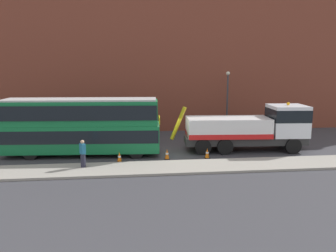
% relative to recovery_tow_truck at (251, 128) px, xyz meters
% --- Properties ---
extents(ground_plane, '(120.00, 120.00, 0.00)m').
position_rel_recovery_tow_truck_xyz_m(ground_plane, '(-5.97, 0.24, -1.76)').
color(ground_plane, '#38383D').
extents(near_kerb, '(60.00, 2.80, 0.15)m').
position_rel_recovery_tow_truck_xyz_m(near_kerb, '(-5.97, -3.96, -1.68)').
color(near_kerb, gray).
rests_on(near_kerb, ground_plane).
extents(building_facade, '(60.00, 1.50, 16.00)m').
position_rel_recovery_tow_truck_xyz_m(building_facade, '(-5.97, 9.17, 6.31)').
color(building_facade, brown).
rests_on(building_facade, ground_plane).
extents(recovery_tow_truck, '(10.22, 3.25, 3.67)m').
position_rel_recovery_tow_truck_xyz_m(recovery_tow_truck, '(0.00, 0.00, 0.00)').
color(recovery_tow_truck, '#2D2D2D').
rests_on(recovery_tow_truck, ground_plane).
extents(double_decker_bus, '(11.16, 3.30, 4.06)m').
position_rel_recovery_tow_truck_xyz_m(double_decker_bus, '(-12.46, 0.03, 0.47)').
color(double_decker_bus, '#146B38').
rests_on(double_decker_bus, ground_plane).
extents(pedestrian_onlooker, '(0.43, 0.48, 1.71)m').
position_rel_recovery_tow_truck_xyz_m(pedestrian_onlooker, '(-11.97, -3.50, -0.77)').
color(pedestrian_onlooker, '#232333').
rests_on(pedestrian_onlooker, near_kerb).
extents(traffic_cone_near_bus, '(0.36, 0.36, 0.72)m').
position_rel_recovery_tow_truck_xyz_m(traffic_cone_near_bus, '(-9.78, -2.17, -1.42)').
color(traffic_cone_near_bus, orange).
rests_on(traffic_cone_near_bus, ground_plane).
extents(traffic_cone_midway, '(0.36, 0.36, 0.72)m').
position_rel_recovery_tow_truck_xyz_m(traffic_cone_midway, '(-6.56, -1.75, -1.42)').
color(traffic_cone_midway, orange).
rests_on(traffic_cone_midway, ground_plane).
extents(traffic_cone_near_truck, '(0.36, 0.36, 0.72)m').
position_rel_recovery_tow_truck_xyz_m(traffic_cone_near_truck, '(-3.76, -1.81, -1.42)').
color(traffic_cone_near_truck, orange).
rests_on(traffic_cone_near_truck, ground_plane).
extents(street_lamp, '(0.36, 0.36, 5.83)m').
position_rel_recovery_tow_truck_xyz_m(street_lamp, '(0.15, 6.98, 1.71)').
color(street_lamp, '#38383D').
rests_on(street_lamp, ground_plane).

